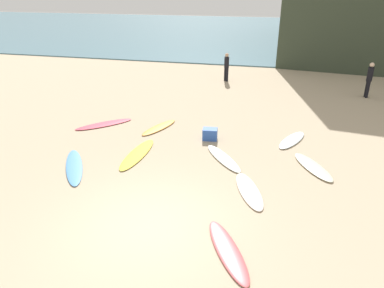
{
  "coord_description": "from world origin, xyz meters",
  "views": [
    {
      "loc": [
        2.7,
        -6.7,
        5.4
      ],
      "look_at": [
        0.0,
        4.27,
        0.3
      ],
      "focal_mm": 33.46,
      "sensor_mm": 36.0,
      "label": 1
    }
  ],
  "objects": [
    {
      "name": "ground_plane",
      "position": [
        0.0,
        0.0,
        0.0
      ],
      "size": [
        120.0,
        120.0,
        0.0
      ],
      "primitive_type": "plane",
      "color": "tan"
    },
    {
      "name": "surfboard_8",
      "position": [
        1.99,
        -0.5,
        0.03
      ],
      "size": [
        1.47,
        2.15,
        0.07
      ],
      "primitive_type": "ellipsoid",
      "rotation": [
        0.0,
        0.0,
        0.5
      ],
      "color": "#D85357",
      "rests_on": "ground_plane"
    },
    {
      "name": "surfboard_6",
      "position": [
        4.04,
        4.03,
        0.04
      ],
      "size": [
        1.46,
        2.06,
        0.09
      ],
      "primitive_type": "ellipsoid",
      "rotation": [
        0.0,
        0.0,
        3.63
      ],
      "color": "silver",
      "rests_on": "ground_plane"
    },
    {
      "name": "surfboard_4",
      "position": [
        3.41,
        6.07,
        0.04
      ],
      "size": [
        1.26,
        2.02,
        0.08
      ],
      "primitive_type": "ellipsoid",
      "rotation": [
        0.0,
        0.0,
        -0.4
      ],
      "color": "white",
      "rests_on": "ground_plane"
    },
    {
      "name": "ocean_water",
      "position": [
        0.0,
        38.78,
        0.04
      ],
      "size": [
        120.0,
        40.0,
        0.08
      ],
      "primitive_type": "cube",
      "color": "slate",
      "rests_on": "ground_plane"
    },
    {
      "name": "beachgoer_mid",
      "position": [
        7.16,
        12.77,
        1.0
      ],
      "size": [
        0.32,
        0.34,
        1.79
      ],
      "rotation": [
        0.0,
        0.0,
        4.85
      ],
      "color": "black",
      "rests_on": "ground_plane"
    },
    {
      "name": "surfboard_1",
      "position": [
        -3.39,
        2.23,
        0.03
      ],
      "size": [
        1.79,
        2.46,
        0.07
      ],
      "primitive_type": "ellipsoid",
      "rotation": [
        0.0,
        0.0,
        0.55
      ],
      "color": "#5092DB",
      "rests_on": "ground_plane"
    },
    {
      "name": "surfboard_7",
      "position": [
        2.2,
        2.11,
        0.03
      ],
      "size": [
        1.25,
        2.12,
        0.07
      ],
      "primitive_type": "ellipsoid",
      "rotation": [
        0.0,
        0.0,
        3.51
      ],
      "color": "silver",
      "rests_on": "ground_plane"
    },
    {
      "name": "surfboard_2",
      "position": [
        1.16,
        3.97,
        0.04
      ],
      "size": [
        1.7,
        2.08,
        0.08
      ],
      "primitive_type": "ellipsoid",
      "rotation": [
        0.0,
        0.0,
        3.77
      ],
      "color": "white",
      "rests_on": "ground_plane"
    },
    {
      "name": "surfboard_3",
      "position": [
        -1.83,
        6.11,
        0.04
      ],
      "size": [
        1.16,
        2.11,
        0.07
      ],
      "primitive_type": "ellipsoid",
      "rotation": [
        0.0,
        0.0,
        2.8
      ],
      "color": "orange",
      "rests_on": "ground_plane"
    },
    {
      "name": "beachgoer_near",
      "position": [
        -0.38,
        14.39,
        0.92
      ],
      "size": [
        0.4,
        0.4,
        1.66
      ],
      "rotation": [
        0.0,
        0.0,
        5.48
      ],
      "color": "black",
      "rests_on": "ground_plane"
    },
    {
      "name": "surfboard_5",
      "position": [
        -1.76,
        3.58,
        0.03
      ],
      "size": [
        0.67,
        2.57,
        0.06
      ],
      "primitive_type": "ellipsoid",
      "rotation": [
        0.0,
        0.0,
        3.11
      ],
      "color": "gold",
      "rests_on": "ground_plane"
    },
    {
      "name": "beach_cooler",
      "position": [
        0.4,
        5.49,
        0.22
      ],
      "size": [
        0.58,
        0.46,
        0.43
      ],
      "primitive_type": "cube",
      "rotation": [
        0.0,
        0.0,
        0.11
      ],
      "color": "#2D56B2",
      "rests_on": "ground_plane"
    },
    {
      "name": "surfboard_0",
      "position": [
        -4.17,
        5.92,
        0.03
      ],
      "size": [
        2.09,
        2.11,
        0.06
      ],
      "primitive_type": "ellipsoid",
      "rotation": [
        0.0,
        0.0,
        2.37
      ],
      "color": "#E34358",
      "rests_on": "ground_plane"
    }
  ]
}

